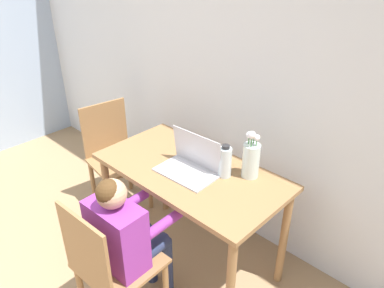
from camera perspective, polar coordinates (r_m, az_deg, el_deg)
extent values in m
cube|color=silver|center=(2.62, 3.62, 12.79)|extent=(6.40, 0.05, 2.50)
cube|color=olive|center=(2.28, -0.22, -4.14)|extent=(1.18, 0.63, 0.03)
cylinder|color=olive|center=(2.71, -12.54, -8.53)|extent=(0.05, 0.05, 0.72)
cylinder|color=olive|center=(2.97, -4.25, -4.21)|extent=(0.05, 0.05, 0.72)
cylinder|color=olive|center=(2.44, 13.81, -13.78)|extent=(0.05, 0.05, 0.72)
cube|color=olive|center=(2.18, -10.84, -17.37)|extent=(0.42, 0.42, 0.02)
cube|color=olive|center=(1.95, -15.98, -15.55)|extent=(0.38, 0.03, 0.43)
cylinder|color=olive|center=(2.32, -4.00, -21.01)|extent=(0.04, 0.04, 0.41)
cylinder|color=olive|center=(2.50, -9.78, -16.81)|extent=(0.04, 0.04, 0.41)
cube|color=olive|center=(3.02, -11.12, -2.71)|extent=(0.46, 0.46, 0.02)
cube|color=olive|center=(3.06, -13.17, 2.37)|extent=(0.08, 0.38, 0.43)
cylinder|color=olive|center=(2.95, -12.12, -8.71)|extent=(0.04, 0.04, 0.41)
cylinder|color=olive|center=(3.07, -6.45, -6.48)|extent=(0.04, 0.04, 0.41)
cylinder|color=olive|center=(3.21, -14.86, -5.65)|extent=(0.04, 0.04, 0.41)
cylinder|color=olive|center=(3.32, -9.55, -3.72)|extent=(0.04, 0.04, 0.41)
cube|color=purple|center=(2.04, -11.37, -13.48)|extent=(0.33, 0.19, 0.38)
sphere|color=tan|center=(1.87, -12.15, -7.44)|extent=(0.15, 0.15, 0.15)
sphere|color=#4C3319|center=(1.85, -12.58, -7.16)|extent=(0.13, 0.13, 0.13)
cylinder|color=navy|center=(2.18, -6.69, -16.03)|extent=(0.10, 0.28, 0.09)
cylinder|color=navy|center=(2.26, -9.26, -14.22)|extent=(0.10, 0.28, 0.09)
cylinder|color=navy|center=(2.41, -3.79, -18.18)|extent=(0.07, 0.07, 0.43)
cylinder|color=navy|center=(2.48, -6.27, -16.49)|extent=(0.07, 0.07, 0.43)
cylinder|color=purple|center=(2.04, -4.29, -12.04)|extent=(0.07, 0.24, 0.06)
cylinder|color=purple|center=(2.21, -9.36, -8.82)|extent=(0.07, 0.24, 0.06)
cube|color=#B2B2B7|center=(2.23, -0.89, -4.38)|extent=(0.37, 0.24, 0.01)
cube|color=silver|center=(2.23, -0.89, -4.26)|extent=(0.32, 0.17, 0.00)
cube|color=#B2B2B7|center=(2.23, 0.77, -0.87)|extent=(0.36, 0.05, 0.22)
cube|color=silver|center=(2.24, 0.83, -0.83)|extent=(0.33, 0.04, 0.20)
cylinder|color=silver|center=(2.19, 8.96, -2.52)|extent=(0.10, 0.10, 0.21)
cylinder|color=#3D7A38|center=(2.16, 9.62, -1.59)|extent=(0.01, 0.01, 0.22)
sphere|color=white|center=(2.10, 9.86, 0.96)|extent=(0.04, 0.04, 0.04)
cylinder|color=#3D7A38|center=(2.18, 9.23, -1.28)|extent=(0.01, 0.01, 0.21)
sphere|color=white|center=(2.13, 9.45, 1.16)|extent=(0.03, 0.03, 0.03)
cylinder|color=#3D7A38|center=(2.17, 8.49, -1.26)|extent=(0.01, 0.01, 0.22)
sphere|color=white|center=(2.11, 8.71, 1.36)|extent=(0.04, 0.04, 0.04)
cylinder|color=#3D7A38|center=(2.14, 8.88, -1.47)|extent=(0.01, 0.01, 0.24)
sphere|color=white|center=(2.08, 9.13, 1.38)|extent=(0.04, 0.04, 0.04)
cylinder|color=silver|center=(2.17, 5.06, -2.79)|extent=(0.08, 0.08, 0.18)
cylinder|color=#262628|center=(2.12, 5.18, -0.44)|extent=(0.05, 0.05, 0.02)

